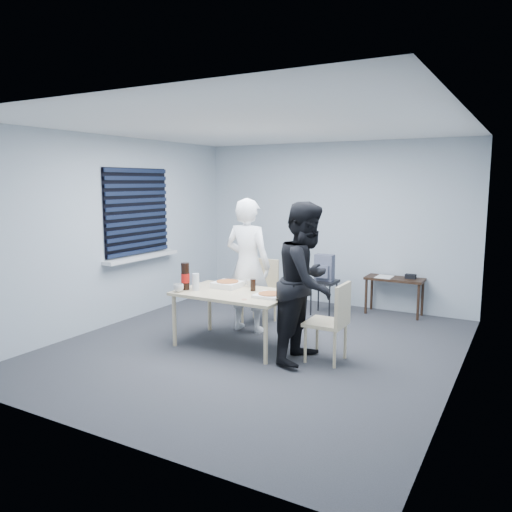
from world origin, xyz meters
The scene contains 19 objects.
room centered at (-2.20, 0.40, 1.44)m, with size 5.00×5.00×5.00m.
dining_table centered at (-0.26, -0.10, 0.61)m, with size 1.37×0.87×0.67m.
chair_far centered at (-0.49, 1.00, 0.51)m, with size 0.42×0.42×0.89m.
chair_right centered at (0.98, -0.05, 0.51)m, with size 0.42×0.42×0.89m.
person_white centered at (-0.44, 0.52, 0.89)m, with size 0.65×0.42×1.77m, color white.
person_black centered at (0.69, -0.13, 0.89)m, with size 0.86×0.47×1.77m, color black.
side_table centered at (1.07, 2.28, 0.48)m, with size 0.85×0.38×0.56m.
stool centered at (0.15, 1.79, 0.41)m, with size 0.37×0.37×0.52m.
backpack centered at (0.15, 1.78, 0.71)m, with size 0.28×0.20×0.39m.
pizza_box_a centered at (-0.48, 0.08, 0.71)m, with size 0.32×0.32×0.08m.
pizza_box_b centered at (0.23, -0.13, 0.69)m, with size 0.32×0.32×0.04m.
mug_a centered at (-0.85, -0.43, 0.72)m, with size 0.12×0.12×0.10m, color silver.
mug_b centered at (-0.24, 0.24, 0.71)m, with size 0.10×0.10×0.09m, color silver.
cola_glass centered at (-0.09, 0.05, 0.74)m, with size 0.07×0.07×0.15m, color black.
soda_bottle centered at (-0.85, -0.29, 0.83)m, with size 0.11×0.11×0.34m.
plastic_cups centered at (-0.72, -0.25, 0.77)m, with size 0.09×0.09×0.21m, color silver.
rubber_band centered at (0.04, -0.39, 0.67)m, with size 0.05×0.05×0.00m, color red.
papers centered at (0.92, 2.26, 0.57)m, with size 0.23×0.31×0.01m, color white.
black_box centered at (1.29, 2.32, 0.60)m, with size 0.15×0.11×0.06m, color black.
Camera 1 is at (2.82, -5.10, 1.98)m, focal length 35.00 mm.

